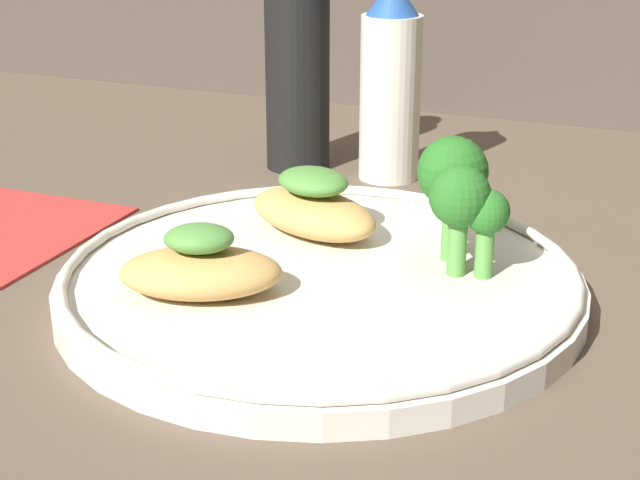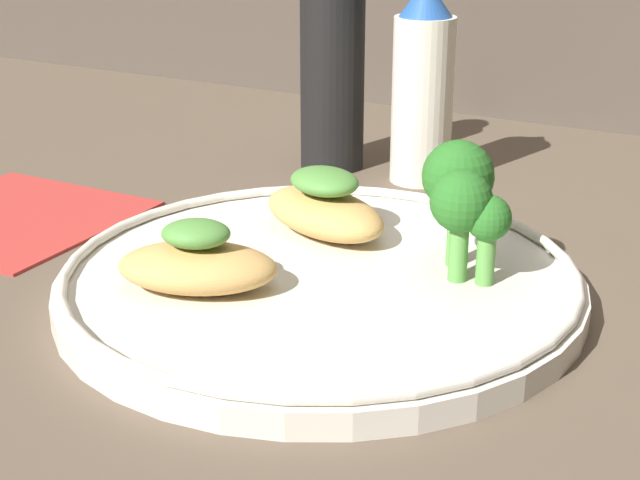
% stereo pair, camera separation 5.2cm
% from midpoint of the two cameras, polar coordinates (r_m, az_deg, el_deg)
% --- Properties ---
extents(ground_plane, '(1.80, 1.80, 0.01)m').
position_cam_midpoint_polar(ground_plane, '(0.54, -2.79, -3.92)').
color(ground_plane, brown).
extents(plate, '(0.29, 0.29, 0.02)m').
position_cam_midpoint_polar(plate, '(0.53, -2.81, -2.47)').
color(plate, silver).
rests_on(plate, ground_plane).
extents(grilled_meat_front, '(0.10, 0.08, 0.04)m').
position_cam_midpoint_polar(grilled_meat_front, '(0.51, -9.91, -1.69)').
color(grilled_meat_front, tan).
rests_on(grilled_meat_front, plate).
extents(grilled_meat_middle, '(0.10, 0.08, 0.04)m').
position_cam_midpoint_polar(grilled_meat_middle, '(0.58, -2.96, 1.85)').
color(grilled_meat_middle, tan).
rests_on(grilled_meat_middle, plate).
extents(broccoli_bunch, '(0.06, 0.06, 0.07)m').
position_cam_midpoint_polar(broccoli_bunch, '(0.53, 5.33, 2.92)').
color(broccoli_bunch, '#569942').
rests_on(broccoli_bunch, plate).
extents(sauce_bottle, '(0.04, 0.04, 0.15)m').
position_cam_midpoint_polar(sauce_bottle, '(0.72, 2.03, 8.98)').
color(sauce_bottle, silver).
rests_on(sauce_bottle, ground_plane).
extents(pepper_grinder, '(0.05, 0.05, 0.17)m').
position_cam_midpoint_polar(pepper_grinder, '(0.75, -3.36, 9.86)').
color(pepper_grinder, black).
rests_on(pepper_grinder, ground_plane).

